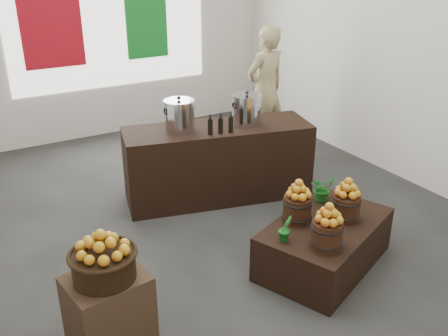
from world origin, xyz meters
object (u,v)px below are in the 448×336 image
counter (218,162)px  stock_pot_center (247,110)px  display_table (324,243)px  shopper (265,90)px  stock_pot_left (179,116)px  wicker_basket (104,266)px  crate (109,309)px

counter → stock_pot_center: (0.35, -0.09, 0.63)m
counter → display_table: bearing=-71.0°
stock_pot_center → shopper: (1.08, 1.15, -0.16)m
stock_pot_left → stock_pot_center: 0.82m
shopper → wicker_basket: bearing=31.7°
crate → stock_pot_left: bearing=50.6°
crate → stock_pot_center: 2.98m
stock_pot_center → shopper: shopper is taller
display_table → crate: bearing=156.3°
wicker_basket → stock_pot_left: bearing=50.6°
wicker_basket → shopper: bearing=39.7°
display_table → counter: counter is taller
wicker_basket → stock_pot_left: (1.54, 1.87, 0.39)m
stock_pot_center → stock_pot_left: bearing=166.1°
stock_pot_center → display_table: bearing=-96.1°
display_table → counter: bearing=72.9°
counter → stock_pot_left: 0.78m
crate → shopper: size_ratio=0.32×
stock_pot_center → shopper: bearing=47.0°
stock_pot_center → counter: bearing=166.1°
stock_pot_left → stock_pot_center: same height
display_table → stock_pot_center: (0.18, 1.73, 0.86)m
stock_pot_center → crate: bearing=-144.3°
counter → stock_pot_left: size_ratio=6.47×
wicker_basket → stock_pot_center: bearing=35.7°
crate → stock_pot_center: bearing=35.7°
wicker_basket → counter: 2.66m
wicker_basket → shopper: 4.43m
counter → wicker_basket: bearing=-124.6°
wicker_basket → counter: bearing=41.6°
wicker_basket → shopper: size_ratio=0.25×
crate → counter: 2.66m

